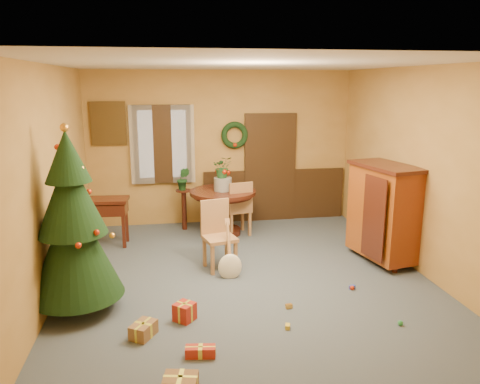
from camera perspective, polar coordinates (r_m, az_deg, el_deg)
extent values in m
plane|color=#323E4A|center=(6.71, 0.72, -10.25)|extent=(5.50, 5.50, 0.00)
plane|color=silver|center=(6.16, 0.80, 15.34)|extent=(5.50, 5.50, 0.00)
plane|color=olive|center=(8.96, -2.32, 5.38)|extent=(5.00, 0.00, 5.00)
plane|color=olive|center=(3.69, 8.26, -6.29)|extent=(5.00, 0.00, 5.00)
plane|color=olive|center=(6.34, -22.09, 1.13)|extent=(0.00, 5.50, 5.50)
plane|color=olive|center=(7.14, 20.95, 2.49)|extent=(0.00, 5.50, 5.50)
cube|color=black|center=(9.28, 4.21, -0.34)|extent=(2.80, 0.06, 1.00)
cube|color=black|center=(9.13, 3.67, 2.97)|extent=(1.00, 0.08, 2.10)
cube|color=white|center=(9.17, 3.63, 2.70)|extent=(0.80, 0.03, 1.90)
cube|color=black|center=(8.83, -9.42, 5.75)|extent=(1.05, 0.08, 1.45)
cube|color=white|center=(8.86, -9.42, 5.78)|extent=(0.88, 0.03, 1.25)
cube|color=white|center=(8.79, -11.91, 5.61)|extent=(0.42, 0.02, 1.45)
cube|color=white|center=(8.79, -6.93, 5.80)|extent=(0.42, 0.02, 1.45)
torus|color=black|center=(8.88, -0.66, 6.95)|extent=(0.51, 0.11, 0.51)
cube|color=#4C3819|center=(8.85, -15.74, 8.06)|extent=(0.62, 0.05, 0.78)
cube|color=gray|center=(8.88, -15.72, 8.08)|extent=(0.48, 0.02, 0.62)
cylinder|color=black|center=(8.28, -2.11, -0.03)|extent=(1.17, 1.17, 0.06)
cylinder|color=black|center=(8.29, -2.10, -0.45)|extent=(1.05, 1.05, 0.04)
cylinder|color=black|center=(8.37, -2.08, -2.54)|extent=(0.19, 0.19, 0.65)
cylinder|color=black|center=(8.47, -2.06, -4.79)|extent=(0.63, 0.63, 0.10)
cylinder|color=slate|center=(8.24, -2.11, 0.97)|extent=(0.32, 0.32, 0.23)
imported|color=#1E4C23|center=(8.19, -2.13, 3.06)|extent=(0.34, 0.30, 0.38)
cube|color=olive|center=(6.82, -2.50, -5.67)|extent=(0.53, 0.53, 0.05)
cube|color=olive|center=(6.91, -3.09, -2.99)|extent=(0.43, 0.14, 0.52)
cube|color=olive|center=(7.11, -1.64, -6.93)|extent=(0.06, 0.06, 0.45)
cube|color=olive|center=(7.00, -4.35, -7.30)|extent=(0.06, 0.06, 0.45)
cube|color=olive|center=(6.81, -0.55, -7.87)|extent=(0.06, 0.06, 0.45)
cube|color=olive|center=(6.69, -3.37, -8.28)|extent=(0.06, 0.06, 0.45)
cube|color=olive|center=(8.35, -0.36, -2.14)|extent=(0.51, 0.51, 0.05)
cube|color=olive|center=(8.11, 0.13, -0.61)|extent=(0.43, 0.13, 0.51)
cube|color=olive|center=(8.21, -1.05, -4.17)|extent=(0.05, 0.05, 0.44)
cube|color=olive|center=(8.33, 1.19, -3.91)|extent=(0.05, 0.05, 0.44)
cube|color=olive|center=(8.52, -1.86, -3.52)|extent=(0.05, 0.05, 0.44)
cube|color=olive|center=(8.63, 0.30, -3.28)|extent=(0.05, 0.05, 0.44)
cylinder|color=black|center=(8.71, -6.82, -2.23)|extent=(0.09, 0.09, 0.73)
cylinder|color=black|center=(8.62, -6.88, 0.17)|extent=(0.29, 0.29, 0.03)
imported|color=#19471E|center=(8.57, -6.93, 1.62)|extent=(0.27, 0.24, 0.42)
cylinder|color=#382111|center=(6.08, -19.02, -12.40)|extent=(0.14, 0.14, 0.24)
cone|color=black|center=(5.81, -19.55, -5.98)|extent=(1.08, 1.08, 1.28)
cone|color=black|center=(5.65, -20.01, -0.30)|extent=(0.79, 0.79, 0.94)
cone|color=black|center=(5.57, -20.37, 4.14)|extent=(0.51, 0.51, 0.59)
sphere|color=gold|center=(5.53, -20.63, 7.37)|extent=(0.10, 0.10, 0.10)
cube|color=black|center=(8.03, -16.71, -0.96)|extent=(0.94, 0.52, 0.05)
cube|color=black|center=(8.07, -16.64, -1.92)|extent=(0.88, 0.47, 0.19)
cube|color=black|center=(8.20, -19.19, -3.81)|extent=(0.08, 0.32, 0.75)
cube|color=black|center=(8.10, -13.82, -3.66)|extent=(0.08, 0.32, 0.75)
cube|color=#5C160A|center=(7.35, 17.11, -2.36)|extent=(0.76, 1.19, 1.37)
cube|color=black|center=(7.20, 17.49, 3.00)|extent=(0.84, 1.27, 0.06)
cylinder|color=black|center=(7.19, 18.35, -8.88)|extent=(0.08, 0.08, 0.10)
cylinder|color=black|center=(7.96, 15.29, -6.50)|extent=(0.08, 0.08, 0.10)
cube|color=brown|center=(4.49, -7.26, -22.23)|extent=(0.33, 0.27, 0.16)
cube|color=yellow|center=(4.49, -7.26, -22.23)|extent=(0.30, 0.09, 0.16)
cube|color=yellow|center=(4.49, -7.26, -22.23)|extent=(0.09, 0.23, 0.16)
cube|color=#A02415|center=(5.58, -6.77, -14.30)|extent=(0.29, 0.29, 0.21)
cube|color=yellow|center=(5.58, -6.77, -14.30)|extent=(0.18, 0.16, 0.21)
cube|color=yellow|center=(5.58, -6.77, -14.30)|extent=(0.16, 0.18, 0.21)
cube|color=brown|center=(5.34, -11.70, -16.13)|extent=(0.32, 0.35, 0.15)
cube|color=yellow|center=(5.34, -11.70, -16.13)|extent=(0.18, 0.27, 0.16)
cube|color=yellow|center=(5.34, -11.70, -16.13)|extent=(0.19, 0.14, 0.16)
cube|color=#A02415|center=(4.95, -4.84, -18.80)|extent=(0.31, 0.16, 0.11)
cube|color=yellow|center=(4.95, -4.84, -18.80)|extent=(0.31, 0.06, 0.11)
cube|color=yellow|center=(4.95, -4.84, -18.80)|extent=(0.06, 0.13, 0.11)
cube|color=#273AAC|center=(6.49, 13.52, -11.23)|extent=(0.09, 0.08, 0.05)
sphere|color=#23833A|center=(5.76, 18.97, -14.88)|extent=(0.06, 0.06, 0.06)
cube|color=gold|center=(5.44, 5.82, -16.00)|extent=(0.07, 0.09, 0.05)
sphere|color=red|center=(6.46, 13.51, -11.29)|extent=(0.06, 0.06, 0.06)
cube|color=gold|center=(5.87, 5.97, -13.68)|extent=(0.09, 0.06, 0.05)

